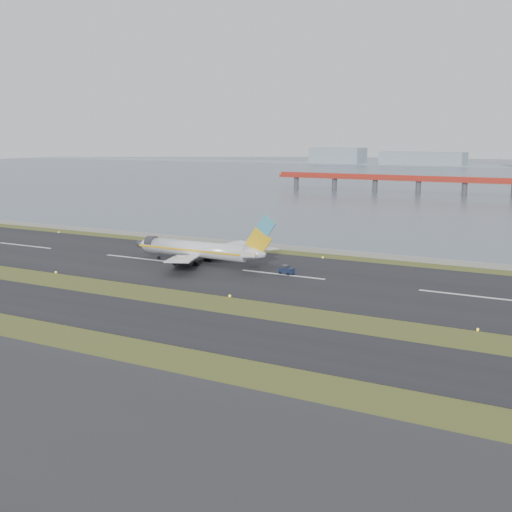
# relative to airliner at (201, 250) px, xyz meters

# --- Properties ---
(ground) EXTENTS (1000.00, 1000.00, 0.00)m
(ground) POSITION_rel_airliner_xyz_m (22.41, -31.60, -3.46)
(ground) COLOR #374719
(ground) RESTS_ON ground
(taxiway_strip) EXTENTS (1000.00, 18.00, 0.10)m
(taxiway_strip) POSITION_rel_airliner_xyz_m (22.41, -43.60, -3.41)
(taxiway_strip) COLOR black
(taxiway_strip) RESTS_ON ground
(runway_strip) EXTENTS (1000.00, 45.00, 0.10)m
(runway_strip) POSITION_rel_airliner_xyz_m (22.41, -1.60, -3.41)
(runway_strip) COLOR black
(runway_strip) RESTS_ON ground
(seawall) EXTENTS (1000.00, 2.50, 1.00)m
(seawall) POSITION_rel_airliner_xyz_m (22.41, 28.40, -2.96)
(seawall) COLOR gray
(seawall) RESTS_ON ground
(airliner) EXTENTS (38.52, 32.89, 12.80)m
(airliner) POSITION_rel_airliner_xyz_m (0.00, 0.00, 0.00)
(airliner) COLOR white
(airliner) RESTS_ON ground
(pushback_tug) EXTENTS (3.48, 2.43, 2.04)m
(pushback_tug) POSITION_rel_airliner_xyz_m (22.86, -0.69, -2.47)
(pushback_tug) COLOR #151F3B
(pushback_tug) RESTS_ON ground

